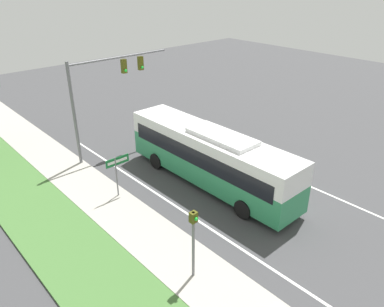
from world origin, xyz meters
TOP-DOWN VIEW (x-y plane):
  - ground_plane at (0.00, 0.00)m, footprint 80.00×80.00m
  - sidewalk at (-6.20, 0.00)m, footprint 2.80×80.00m
  - grass_verge at (-9.40, 0.00)m, footprint 3.60×80.00m
  - lane_divider_near at (-3.60, 0.00)m, footprint 0.14×30.00m
  - lane_divider_far at (3.60, 0.00)m, footprint 0.14×30.00m
  - bus at (-0.55, 4.22)m, footprint 2.62×11.72m
  - signal_gantry at (-2.85, 11.64)m, footprint 7.29×0.41m
  - pedestrian_signal at (-6.40, -0.78)m, footprint 0.28×0.34m
  - street_sign at (-5.31, 6.57)m, footprint 1.43×0.08m

SIDE VIEW (x-z plane):
  - ground_plane at x=0.00m, z-range 0.00..0.00m
  - lane_divider_near at x=-3.60m, z-range 0.00..0.01m
  - lane_divider_far at x=3.60m, z-range 0.00..0.01m
  - grass_verge at x=-9.40m, z-range 0.00..0.10m
  - sidewalk at x=-6.20m, z-range 0.00..0.12m
  - street_sign at x=-5.31m, z-range 0.55..3.04m
  - bus at x=-0.55m, z-range 0.16..3.62m
  - pedestrian_signal at x=-6.40m, z-range 0.57..3.81m
  - signal_gantry at x=-2.85m, z-range 1.49..8.20m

